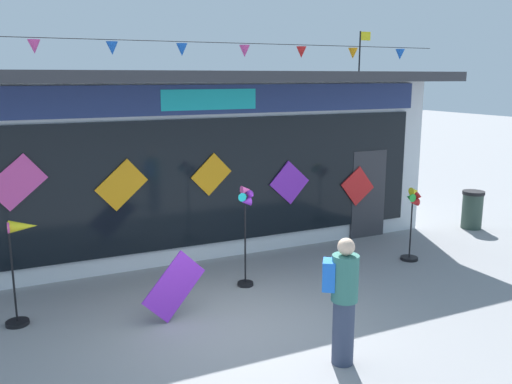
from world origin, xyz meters
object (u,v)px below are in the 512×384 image
Objects in this scene: kite_shop_building at (177,153)px; wind_spinner_center_left at (413,216)px; wind_spinner_far_left at (20,259)px; wind_spinner_left at (246,220)px; person_near_camera at (343,298)px; display_kite_on_ground at (174,286)px; trash_bin at (472,209)px.

wind_spinner_center_left is (3.60, -3.94, -0.96)m from kite_shop_building.
wind_spinner_left is (3.61, -0.05, 0.19)m from wind_spinner_far_left.
wind_spinner_far_left is at bearing 85.53° from person_near_camera.
person_near_camera reaches higher than display_kite_on_ground.
wind_spinner_center_left is (3.56, -0.16, -0.29)m from wind_spinner_left.
wind_spinner_center_left is (7.17, -0.21, -0.09)m from wind_spinner_far_left.
person_near_camera is (-3.56, -2.79, -0.04)m from wind_spinner_center_left.
wind_spinner_center_left is at bearing -1.71° from wind_spinner_far_left.
kite_shop_building reaches higher than person_near_camera.
kite_shop_building is at bearing 132.41° from wind_spinner_center_left.
kite_shop_building is 5.23m from wind_spinner_far_left.
kite_shop_building is 11.39× the size of display_kite_on_ground.
wind_spinner_left is at bearing -170.62° from trash_bin.
wind_spinner_far_left is 1.73× the size of trash_bin.
wind_spinner_center_left is 1.55× the size of display_kite_on_ground.
wind_spinner_left is at bearing -0.87° from wind_spinner_far_left.
trash_bin is (6.52, 4.03, -0.42)m from person_near_camera.
person_near_camera is 7.68m from trash_bin.
wind_spinner_left is 1.21× the size of wind_spinner_center_left.
kite_shop_building is at bearing 90.50° from wind_spinner_left.
wind_spinner_left reaches higher than wind_spinner_center_left.
person_near_camera is 1.73× the size of display_kite_on_ground.
kite_shop_building reaches higher than wind_spinner_center_left.
trash_bin is (10.13, 1.02, -0.55)m from wind_spinner_far_left.
wind_spinner_left is at bearing -89.50° from kite_shop_building.
display_kite_on_ground is at bearing -173.21° from wind_spinner_center_left.
person_near_camera is at bearing -141.89° from wind_spinner_center_left.
kite_shop_building is 5.42m from wind_spinner_center_left.
wind_spinner_far_left is 7.17m from wind_spinner_center_left.
wind_spinner_far_left is 0.95× the size of person_near_camera.
trash_bin is 8.28m from display_kite_on_ground.
trash_bin is at bearing 9.38° from wind_spinner_left.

